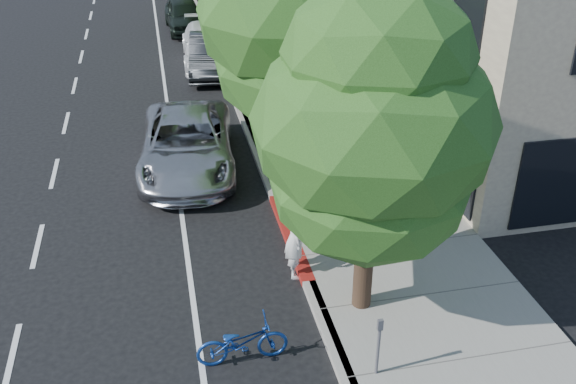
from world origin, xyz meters
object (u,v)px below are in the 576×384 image
object	(u,v)px
street_tree_1	(300,16)
pedestrian	(277,62)
street_tree_0	(373,127)
cyclist	(295,237)
dark_sedan	(210,54)
silver_suv	(187,144)
bicycle	(242,342)
white_pickup	(208,45)
dark_suv_far	(185,15)

from	to	relation	value
street_tree_1	pedestrian	world-z (taller)	street_tree_1
street_tree_0	cyclist	bearing A→B (deg)	125.48
dark_sedan	cyclist	bearing A→B (deg)	-82.21
street_tree_0	silver_suv	xyz separation A→B (m)	(-3.10, 7.50, -3.40)
cyclist	bicycle	size ratio (longest dim) A/B	1.12
dark_sedan	pedestrian	world-z (taller)	pedestrian
silver_suv	white_pickup	distance (m)	10.60
bicycle	silver_suv	distance (m)	8.52
bicycle	silver_suv	world-z (taller)	silver_suv
white_pickup	pedestrian	distance (m)	4.71
silver_suv	pedestrian	world-z (taller)	pedestrian
cyclist	bicycle	bearing A→B (deg)	154.25
dark_sedan	white_pickup	distance (m)	1.47
street_tree_0	white_pickup	world-z (taller)	street_tree_0
street_tree_1	cyclist	xyz separation A→B (m)	(-1.10, -4.45, -3.83)
cyclist	white_pickup	bearing A→B (deg)	7.41
cyclist	dark_sedan	distance (m)	14.96
street_tree_0	dark_suv_far	xyz separation A→B (m)	(-2.05, 23.69, -3.43)
street_tree_1	bicycle	bearing A→B (deg)	-111.09
white_pickup	pedestrian	bearing A→B (deg)	-57.70
cyclist	bicycle	distance (m)	3.05
cyclist	dark_sedan	world-z (taller)	cyclist
dark_sedan	pedestrian	distance (m)	3.55
pedestrian	silver_suv	bearing A→B (deg)	37.03
street_tree_1	bicycle	size ratio (longest dim) A/B	4.53
white_pickup	pedestrian	size ratio (longest dim) A/B	2.91
street_tree_0	dark_sedan	xyz separation A→B (m)	(-1.47, 16.50, -3.43)
dark_suv_far	pedestrian	size ratio (longest dim) A/B	2.42
silver_suv	dark_sedan	distance (m)	9.15
street_tree_1	dark_suv_far	size ratio (longest dim) A/B	1.73
street_tree_0	dark_sedan	distance (m)	16.92
dark_sedan	street_tree_0	bearing A→B (deg)	-78.53
street_tree_1	cyclist	distance (m)	5.98
street_tree_0	dark_suv_far	size ratio (longest dim) A/B	1.51
dark_sedan	street_tree_1	bearing A→B (deg)	-75.66
street_tree_1	white_pickup	size ratio (longest dim) A/B	1.44
street_tree_1	white_pickup	distance (m)	12.70
white_pickup	bicycle	bearing A→B (deg)	-91.08
cyclist	dark_suv_far	bearing A→B (deg)	8.82
street_tree_1	silver_suv	bearing A→B (deg)	154.18
cyclist	white_pickup	xyz separation A→B (m)	(-0.30, 16.42, -0.19)
street_tree_1	dark_suv_far	bearing A→B (deg)	96.60
white_pickup	pedestrian	world-z (taller)	pedestrian
pedestrian	cyclist	bearing A→B (deg)	59.93
bicycle	dark_suv_far	size ratio (longest dim) A/B	0.38
street_tree_1	dark_sedan	size ratio (longest dim) A/B	1.66
cyclist	silver_suv	bearing A→B (deg)	24.93
street_tree_1	dark_suv_far	xyz separation A→B (m)	(-2.05, 17.69, -4.03)
white_pickup	dark_suv_far	world-z (taller)	white_pickup
street_tree_0	street_tree_1	distance (m)	6.03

